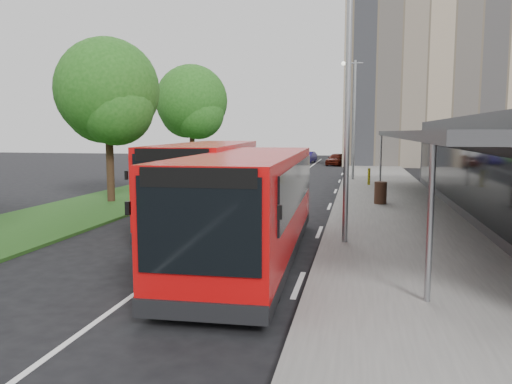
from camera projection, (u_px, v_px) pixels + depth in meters
The scene contains 16 objects.
ground at pixel (188, 256), 13.72m from camera, with size 120.00×120.00×0.00m, color black.
pavement at pixel (381, 184), 31.96m from camera, with size 5.00×80.00×0.15m, color slate.
grass_verge at pixel (188, 180), 34.56m from camera, with size 5.00×80.00×0.10m, color #224A17.
lane_centre_line at pixel (276, 192), 28.30m from camera, with size 0.12×70.00×0.01m, color silver.
kerb_dashes at pixel (338, 186), 31.53m from camera, with size 0.12×56.00×0.01m.
office_block at pixel (455, 76), 50.68m from camera, with size 22.00×12.00×18.00m, color tan.
tree_mid at pixel (108, 97), 23.32m from camera, with size 4.82×4.82×7.74m.
tree_far at pixel (192, 106), 34.96m from camera, with size 5.01×5.01×8.06m.
lamp_post_near at pixel (345, 85), 14.27m from camera, with size 1.44×0.28×8.00m.
lamp_post_far at pixel (353, 112), 33.72m from camera, with size 1.44×0.28×8.00m.
bus_main at pixel (252, 206), 13.14m from camera, with size 2.90×10.11×2.84m.
bus_second at pixel (210, 181), 18.89m from camera, with size 3.66×10.66×2.96m.
litter_bin at pixel (380, 193), 22.57m from camera, with size 0.55×0.55×1.00m, color #3B2418.
bollard at pixel (369, 177), 30.62m from camera, with size 0.16×0.16×1.02m, color yellow.
car_near at pixel (337, 159), 50.57m from camera, with size 1.50×3.72×1.27m, color #50140B.
car_far at pixel (308, 157), 55.35m from camera, with size 1.27×3.65×1.20m, color navy.
Camera 1 is at (4.54, -12.75, 3.39)m, focal length 35.00 mm.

